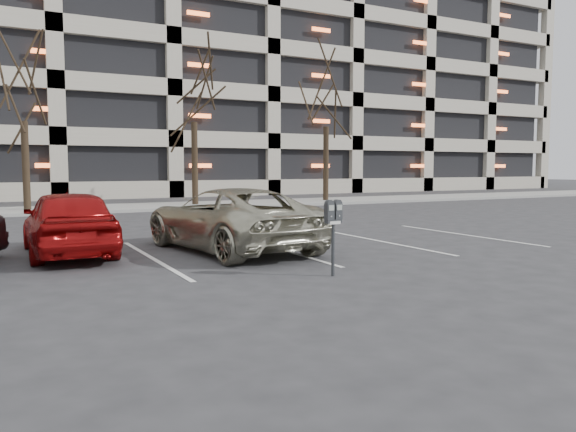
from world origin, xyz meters
TOP-DOWN VIEW (x-y plane):
  - ground at (0.00, 0.00)m, footprint 140.00×140.00m
  - sidewalk at (0.00, 16.00)m, footprint 80.00×4.00m
  - stall_lines at (-1.40, 2.30)m, footprint 16.90×5.20m
  - parking_garage at (12.00, 33.84)m, footprint 52.00×20.00m
  - tree_b at (-3.00, 16.00)m, footprint 3.54×3.54m
  - tree_c at (4.00, 16.00)m, footprint 3.76×3.76m
  - tree_d at (11.00, 16.00)m, footprint 3.78×3.78m
  - parking_meter at (0.83, -0.88)m, footprint 0.33×0.16m
  - suv_silver at (0.41, 2.67)m, footprint 2.90×5.17m
  - car_red at (-2.80, 3.54)m, footprint 1.65×4.07m

SIDE VIEW (x-z plane):
  - ground at x=0.00m, z-range 0.00..0.00m
  - stall_lines at x=-1.40m, z-range 0.00..0.01m
  - sidewalk at x=0.00m, z-range 0.00..0.12m
  - suv_silver at x=0.41m, z-range 0.00..1.37m
  - car_red at x=-2.80m, z-range 0.00..1.39m
  - parking_meter at x=0.83m, z-range 0.33..1.58m
  - tree_b at x=-3.00m, z-range 1.79..9.84m
  - tree_c at x=4.00m, z-range 1.91..10.46m
  - tree_d at x=11.00m, z-range 1.91..10.51m
  - parking_garage at x=12.00m, z-range -0.24..18.76m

